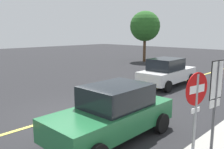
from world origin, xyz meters
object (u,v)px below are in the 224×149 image
at_px(stop_sign, 196,104).
at_px(speed_limit_sign, 216,90).
at_px(tree_left_verge, 145,26).
at_px(car_white_approaching, 167,72).
at_px(car_green_crossing, 113,112).

height_order(stop_sign, speed_limit_sign, speed_limit_sign).
distance_m(speed_limit_sign, tree_left_verge, 20.28).
distance_m(car_white_approaching, car_green_crossing, 7.89).
relative_size(stop_sign, speed_limit_sign, 0.93).
height_order(speed_limit_sign, tree_left_verge, tree_left_verge).
bearing_deg(car_green_crossing, speed_limit_sign, -66.22).
distance_m(stop_sign, car_green_crossing, 2.63).
distance_m(stop_sign, speed_limit_sign, 1.02).
height_order(stop_sign, tree_left_verge, tree_left_verge).
relative_size(stop_sign, tree_left_verge, 0.43).
distance_m(stop_sign, car_white_approaching, 8.99).
relative_size(car_green_crossing, tree_left_verge, 0.77).
distance_m(car_green_crossing, tree_left_verge, 19.72).
bearing_deg(stop_sign, tree_left_verge, 39.92).
height_order(stop_sign, car_green_crossing, stop_sign).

